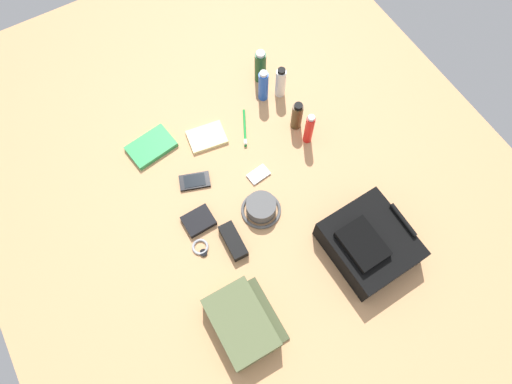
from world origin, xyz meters
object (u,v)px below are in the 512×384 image
Objects in this scene: media_player at (258,175)px; backpack at (369,243)px; deodorant_spray at (263,86)px; cell_phone at (195,181)px; wallet at (199,221)px; bucket_hat at (261,208)px; wristwatch at (201,248)px; toiletry_pouch at (242,323)px; shampoo_bottle at (260,67)px; toothbrush at (245,130)px; paperback_novel at (151,147)px; cologne_bottle at (297,116)px; sunscreen_spray at (309,129)px; notepad at (207,137)px; sunglasses_case at (233,241)px; toothpaste_tube at (281,82)px.

backpack is at bearing 22.46° from media_player.
backpack is 1.90× the size of deodorant_spray.
cell_phone is 0.17m from wallet.
wallet is at bearing -53.79° from deodorant_spray.
cell_phone reaches higher than media_player.
deodorant_spray is 1.82× the size of media_player.
bucket_hat is 2.17× the size of wristwatch.
toiletry_pouch reaches higher than cell_phone.
toothbrush is at bearing -44.04° from shampoo_bottle.
cologne_bottle is at bearing 69.98° from paperback_novel.
sunscreen_spray reaches higher than wallet.
paperback_novel reaches higher than wristwatch.
deodorant_spray is 0.32m from notepad.
toothbrush is (-0.36, 0.39, 0.00)m from wristwatch.
toothbrush is at bearing 164.85° from media_player.
backpack is at bearing 59.98° from sunglasses_case.
media_player is 0.30m from wallet.
toothpaste_tube is 1.76× the size of media_player.
wristwatch is at bearing -22.57° from cell_phone.
backpack is 0.58m from cologne_bottle.
deodorant_spray is at bearing 125.04° from wallet.
toiletry_pouch is 1.91× the size of cell_phone.
paperback_novel is at bearing 178.12° from toiletry_pouch.
sunglasses_case is at bearing -69.14° from bucket_hat.
sunglasses_case is at bearing -45.90° from toothpaste_tube.
deodorant_spray reaches higher than media_player.
backpack is 0.50m from media_player.
paperback_novel is at bearing -178.39° from wallet.
backpack reaches higher than bucket_hat.
sunglasses_case is (0.40, -0.28, 0.01)m from toothbrush.
shampoo_bottle is 1.02× the size of toothbrush.
toiletry_pouch is at bearing -30.45° from toothbrush.
paperback_novel is at bearing -152.03° from bucket_hat.
deodorant_spray is 1.04× the size of toothpaste_tube.
toothbrush is at bearing 71.77° from paperback_novel.
media_player is 0.81× the size of wallet.
paperback_novel is (0.08, -0.56, -0.07)m from shampoo_bottle.
cologne_bottle is 1.08× the size of cell_phone.
toothbrush is 0.44m from wallet.
sunscreen_spray is 0.27m from toothbrush.
wallet is 0.73× the size of notepad.
notepad is (-0.05, -0.15, 0.00)m from toothbrush.
toothpaste_tube is at bearing 140.88° from bucket_hat.
media_player is (0.40, -0.25, -0.07)m from shampoo_bottle.
cell_phone is 1.89× the size of wristwatch.
media_player is at bearing 99.40° from wallet.
cell_phone is at bearing -70.06° from toothbrush.
toothpaste_tube is at bearing 16.29° from shampoo_bottle.
paperback_novel is 1.23× the size of toothbrush.
wristwatch is 0.10m from wallet.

